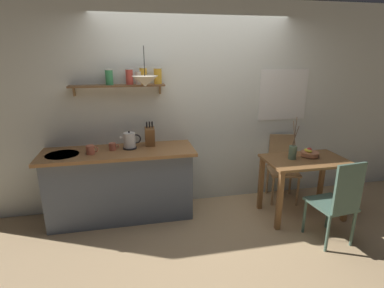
{
  "coord_description": "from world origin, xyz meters",
  "views": [
    {
      "loc": [
        -0.83,
        -3.25,
        2.02
      ],
      "look_at": [
        -0.1,
        0.25,
        0.95
      ],
      "focal_mm": 27.92,
      "sensor_mm": 36.0,
      "label": 1
    }
  ],
  "objects_px": {
    "electric_kettle": "(130,141)",
    "knife_block": "(150,136)",
    "dining_chair_near": "(338,200)",
    "coffee_mug_by_sink": "(91,150)",
    "twig_vase": "(293,152)",
    "fruit_bowl": "(309,153)",
    "dining_table": "(305,169)",
    "coffee_mug_spare": "(113,147)",
    "pendant_lamp": "(145,81)",
    "dining_chair_far": "(282,165)"
  },
  "relations": [
    {
      "from": "fruit_bowl",
      "to": "pendant_lamp",
      "type": "xyz_separation_m",
      "value": [
        -2.02,
        0.25,
        0.92
      ]
    },
    {
      "from": "dining_chair_near",
      "to": "knife_block",
      "type": "relative_size",
      "value": 3.06
    },
    {
      "from": "fruit_bowl",
      "to": "coffee_mug_by_sink",
      "type": "xyz_separation_m",
      "value": [
        -2.68,
        0.26,
        0.14
      ]
    },
    {
      "from": "dining_table",
      "to": "coffee_mug_by_sink",
      "type": "height_order",
      "value": "coffee_mug_by_sink"
    },
    {
      "from": "pendant_lamp",
      "to": "fruit_bowl",
      "type": "bearing_deg",
      "value": -6.98
    },
    {
      "from": "dining_chair_far",
      "to": "coffee_mug_spare",
      "type": "xyz_separation_m",
      "value": [
        -2.33,
        -0.08,
        0.44
      ]
    },
    {
      "from": "dining_chair_far",
      "to": "pendant_lamp",
      "type": "height_order",
      "value": "pendant_lamp"
    },
    {
      "from": "twig_vase",
      "to": "fruit_bowl",
      "type": "bearing_deg",
      "value": 7.67
    },
    {
      "from": "dining_table",
      "to": "knife_block",
      "type": "bearing_deg",
      "value": 164.94
    },
    {
      "from": "dining_chair_near",
      "to": "knife_block",
      "type": "bearing_deg",
      "value": 148.72
    },
    {
      "from": "coffee_mug_spare",
      "to": "pendant_lamp",
      "type": "bearing_deg",
      "value": -15.64
    },
    {
      "from": "dining_table",
      "to": "coffee_mug_spare",
      "type": "height_order",
      "value": "coffee_mug_spare"
    },
    {
      "from": "twig_vase",
      "to": "knife_block",
      "type": "xyz_separation_m",
      "value": [
        -1.72,
        0.47,
        0.17
      ]
    },
    {
      "from": "dining_chair_near",
      "to": "coffee_mug_by_sink",
      "type": "relative_size",
      "value": 7.14
    },
    {
      "from": "fruit_bowl",
      "to": "electric_kettle",
      "type": "distance_m",
      "value": 2.27
    },
    {
      "from": "electric_kettle",
      "to": "twig_vase",
      "type": "bearing_deg",
      "value": -11.92
    },
    {
      "from": "dining_chair_near",
      "to": "fruit_bowl",
      "type": "distance_m",
      "value": 0.78
    },
    {
      "from": "coffee_mug_spare",
      "to": "pendant_lamp",
      "type": "xyz_separation_m",
      "value": [
        0.42,
        -0.12,
        0.78
      ]
    },
    {
      "from": "twig_vase",
      "to": "electric_kettle",
      "type": "relative_size",
      "value": 2.12
    },
    {
      "from": "dining_chair_far",
      "to": "coffee_mug_spare",
      "type": "height_order",
      "value": "coffee_mug_spare"
    },
    {
      "from": "fruit_bowl",
      "to": "pendant_lamp",
      "type": "relative_size",
      "value": 0.5
    },
    {
      "from": "twig_vase",
      "to": "pendant_lamp",
      "type": "xyz_separation_m",
      "value": [
        -1.76,
        0.28,
        0.87
      ]
    },
    {
      "from": "dining_table",
      "to": "electric_kettle",
      "type": "distance_m",
      "value": 2.22
    },
    {
      "from": "electric_kettle",
      "to": "knife_block",
      "type": "height_order",
      "value": "knife_block"
    },
    {
      "from": "dining_table",
      "to": "fruit_bowl",
      "type": "relative_size",
      "value": 4.56
    },
    {
      "from": "twig_vase",
      "to": "dining_chair_near",
      "type": "bearing_deg",
      "value": -75.8
    },
    {
      "from": "dining_chair_near",
      "to": "twig_vase",
      "type": "bearing_deg",
      "value": 104.2
    },
    {
      "from": "twig_vase",
      "to": "pendant_lamp",
      "type": "relative_size",
      "value": 1.22
    },
    {
      "from": "dining_chair_near",
      "to": "electric_kettle",
      "type": "distance_m",
      "value": 2.46
    },
    {
      "from": "dining_chair_near",
      "to": "twig_vase",
      "type": "distance_m",
      "value": 0.78
    },
    {
      "from": "dining_table",
      "to": "pendant_lamp",
      "type": "distance_m",
      "value": 2.24
    },
    {
      "from": "fruit_bowl",
      "to": "pendant_lamp",
      "type": "bearing_deg",
      "value": 173.02
    },
    {
      "from": "dining_table",
      "to": "coffee_mug_by_sink",
      "type": "bearing_deg",
      "value": 172.6
    },
    {
      "from": "fruit_bowl",
      "to": "dining_chair_near",
      "type": "bearing_deg",
      "value": -96.82
    },
    {
      "from": "dining_chair_near",
      "to": "coffee_mug_spare",
      "type": "relative_size",
      "value": 8.1
    },
    {
      "from": "twig_vase",
      "to": "coffee_mug_by_sink",
      "type": "bearing_deg",
      "value": 173.06
    },
    {
      "from": "knife_block",
      "to": "dining_chair_far",
      "type": "bearing_deg",
      "value": 0.51
    },
    {
      "from": "twig_vase",
      "to": "coffee_mug_by_sink",
      "type": "height_order",
      "value": "twig_vase"
    },
    {
      "from": "dining_chair_far",
      "to": "twig_vase",
      "type": "relative_size",
      "value": 1.73
    },
    {
      "from": "twig_vase",
      "to": "coffee_mug_spare",
      "type": "xyz_separation_m",
      "value": [
        -2.18,
        0.4,
        0.09
      ]
    },
    {
      "from": "twig_vase",
      "to": "coffee_mug_spare",
      "type": "height_order",
      "value": "twig_vase"
    },
    {
      "from": "knife_block",
      "to": "pendant_lamp",
      "type": "xyz_separation_m",
      "value": [
        -0.04,
        -0.18,
        0.7
      ]
    },
    {
      "from": "dining_table",
      "to": "pendant_lamp",
      "type": "relative_size",
      "value": 2.3
    },
    {
      "from": "fruit_bowl",
      "to": "coffee_mug_by_sink",
      "type": "distance_m",
      "value": 2.7
    },
    {
      "from": "electric_kettle",
      "to": "knife_block",
      "type": "distance_m",
      "value": 0.26
    },
    {
      "from": "knife_block",
      "to": "twig_vase",
      "type": "bearing_deg",
      "value": -15.16
    },
    {
      "from": "dining_table",
      "to": "fruit_bowl",
      "type": "xyz_separation_m",
      "value": [
        0.09,
        0.08,
        0.18
      ]
    },
    {
      "from": "twig_vase",
      "to": "dining_chair_far",
      "type": "bearing_deg",
      "value": 72.94
    },
    {
      "from": "dining_chair_far",
      "to": "knife_block",
      "type": "xyz_separation_m",
      "value": [
        -1.87,
        -0.02,
        0.53
      ]
    },
    {
      "from": "dining_chair_far",
      "to": "electric_kettle",
      "type": "distance_m",
      "value": 2.18
    }
  ]
}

